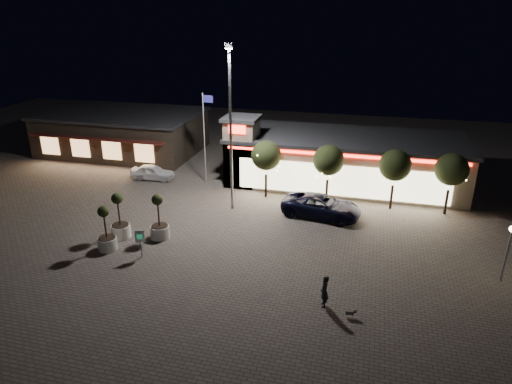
% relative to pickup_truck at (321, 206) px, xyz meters
% --- Properties ---
extents(ground, '(90.00, 90.00, 0.00)m').
position_rel_pickup_truck_xyz_m(ground, '(-8.92, -8.23, -0.82)').
color(ground, '#675E53').
rests_on(ground, ground).
extents(retail_building, '(20.40, 8.40, 6.10)m').
position_rel_pickup_truck_xyz_m(retail_building, '(0.58, 7.59, 1.39)').
color(retail_building, tan).
rests_on(retail_building, ground).
extents(restaurant_building, '(16.40, 11.00, 4.30)m').
position_rel_pickup_truck_xyz_m(restaurant_building, '(-22.92, 11.75, 1.34)').
color(restaurant_building, '#382D23').
rests_on(restaurant_building, ground).
extents(floodlight_pole, '(0.60, 0.40, 12.38)m').
position_rel_pickup_truck_xyz_m(floodlight_pole, '(-6.92, -0.23, 6.20)').
color(floodlight_pole, gray).
rests_on(floodlight_pole, ground).
extents(flagpole, '(0.95, 0.10, 8.00)m').
position_rel_pickup_truck_xyz_m(flagpole, '(-10.82, 4.77, 3.92)').
color(flagpole, white).
rests_on(flagpole, ground).
extents(lamp_post_east, '(0.36, 0.36, 3.48)m').
position_rel_pickup_truck_xyz_m(lamp_post_east, '(11.08, -6.23, 1.63)').
color(lamp_post_east, gray).
rests_on(lamp_post_east, ground).
extents(string_tree_a, '(2.42, 2.42, 4.79)m').
position_rel_pickup_truck_xyz_m(string_tree_a, '(-4.92, 2.77, 2.74)').
color(string_tree_a, '#332319').
rests_on(string_tree_a, ground).
extents(string_tree_b, '(2.42, 2.42, 4.79)m').
position_rel_pickup_truck_xyz_m(string_tree_b, '(0.08, 2.77, 2.74)').
color(string_tree_b, '#332319').
rests_on(string_tree_b, ground).
extents(string_tree_c, '(2.42, 2.42, 4.79)m').
position_rel_pickup_truck_xyz_m(string_tree_c, '(5.08, 2.77, 2.74)').
color(string_tree_c, '#332319').
rests_on(string_tree_c, ground).
extents(string_tree_d, '(2.42, 2.42, 4.79)m').
position_rel_pickup_truck_xyz_m(string_tree_d, '(9.08, 2.77, 2.74)').
color(string_tree_d, '#332319').
rests_on(string_tree_d, ground).
extents(pickup_truck, '(6.25, 3.60, 1.64)m').
position_rel_pickup_truck_xyz_m(pickup_truck, '(0.00, 0.00, 0.00)').
color(pickup_truck, black).
rests_on(pickup_truck, ground).
extents(white_sedan, '(4.08, 1.86, 1.36)m').
position_rel_pickup_truck_xyz_m(white_sedan, '(-15.92, 4.26, -0.14)').
color(white_sedan, white).
rests_on(white_sedan, ground).
extents(pedestrian, '(0.56, 0.73, 1.77)m').
position_rel_pickup_truck_xyz_m(pedestrian, '(1.48, -11.19, 0.07)').
color(pedestrian, black).
rests_on(pedestrian, ground).
extents(dog, '(0.56, 0.25, 0.30)m').
position_rel_pickup_truck_xyz_m(dog, '(2.93, -11.78, -0.53)').
color(dog, '#59514C').
rests_on(dog, ground).
extents(planter_left, '(1.32, 1.32, 3.24)m').
position_rel_pickup_truck_xyz_m(planter_left, '(-12.85, -6.75, 0.18)').
color(planter_left, silver).
rests_on(planter_left, ground).
extents(planter_mid, '(1.24, 1.24, 3.05)m').
position_rel_pickup_truck_xyz_m(planter_mid, '(-12.79, -8.55, 0.12)').
color(planter_mid, silver).
rests_on(planter_mid, ground).
extents(planter_right, '(1.30, 1.30, 3.19)m').
position_rel_pickup_truck_xyz_m(planter_right, '(-10.22, -6.19, 0.16)').
color(planter_right, silver).
rests_on(planter_right, ground).
extents(valet_sign, '(0.58, 0.30, 1.84)m').
position_rel_pickup_truck_xyz_m(valet_sign, '(-10.20, -8.91, 0.47)').
color(valet_sign, gray).
rests_on(valet_sign, ground).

